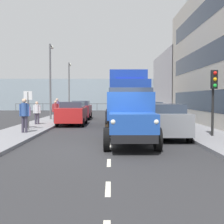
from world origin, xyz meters
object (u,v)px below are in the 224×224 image
at_px(car_red_oppositeside_0, 72,113).
at_px(pedestrian_couple_b, 26,113).
at_px(pedestrian_near_railing, 37,111).
at_px(pedestrian_with_bag, 57,107).
at_px(lamp_post_promenade, 51,75).
at_px(lamp_post_far, 69,83).
at_px(lorry_cargo_blue, 127,97).
at_px(pedestrian_by_lamp, 56,110).
at_px(car_teal_kerbside_1, 150,114).
at_px(car_grey_kerbside_near, 166,120).
at_px(pedestrian_strolling, 24,112).
at_px(street_sign, 28,103).
at_px(truck_vintage_blue, 130,118).
at_px(car_maroon_oppositeside_1, 81,110).
at_px(traffic_light_near, 214,88).

xyz_separation_m(car_red_oppositeside_0, pedestrian_couple_b, (2.40, 3.38, 0.18)).
distance_m(pedestrian_near_railing, pedestrian_with_bag, 4.47).
height_order(lamp_post_promenade, lamp_post_far, lamp_post_promenade).
height_order(lorry_cargo_blue, pedestrian_by_lamp, lorry_cargo_blue).
height_order(car_teal_kerbside_1, pedestrian_by_lamp, pedestrian_by_lamp).
distance_m(lorry_cargo_blue, car_grey_kerbside_near, 7.00).
bearing_deg(pedestrian_near_railing, lamp_post_promenade, -89.64).
bearing_deg(lorry_cargo_blue, lamp_post_promenade, -35.22).
xyz_separation_m(pedestrian_strolling, street_sign, (0.20, -1.46, 0.45)).
bearing_deg(pedestrian_couple_b, truck_vintage_blue, 135.97).
bearing_deg(pedestrian_couple_b, lorry_cargo_blue, -154.78).
bearing_deg(street_sign, car_maroon_oppositeside_1, -100.75).
height_order(pedestrian_strolling, traffic_light_near, traffic_light_near).
xyz_separation_m(car_grey_kerbside_near, pedestrian_strolling, (7.35, -1.25, 0.34)).
distance_m(truck_vintage_blue, pedestrian_by_lamp, 11.12).
relative_size(car_maroon_oppositeside_1, pedestrian_near_railing, 2.72).
height_order(pedestrian_strolling, street_sign, street_sign).
bearing_deg(pedestrian_strolling, pedestrian_by_lamp, -93.82).
bearing_deg(car_grey_kerbside_near, truck_vintage_blue, 48.33).
distance_m(car_maroon_oppositeside_1, lamp_post_promenade, 4.44).
bearing_deg(street_sign, pedestrian_strolling, 97.82).
distance_m(truck_vintage_blue, pedestrian_strolling, 6.41).
xyz_separation_m(pedestrian_strolling, pedestrian_with_bag, (-0.03, -9.42, -0.01)).
relative_size(pedestrian_near_railing, pedestrian_with_bag, 0.89).
bearing_deg(pedestrian_near_railing, lamp_post_far, -91.06).
bearing_deg(pedestrian_by_lamp, street_sign, 82.87).
bearing_deg(pedestrian_with_bag, car_maroon_oppositeside_1, -124.29).
distance_m(pedestrian_couple_b, pedestrian_by_lamp, 4.21).
relative_size(truck_vintage_blue, pedestrian_strolling, 3.09).
xyz_separation_m(car_teal_kerbside_1, street_sign, (7.55, 3.37, 0.79)).
bearing_deg(pedestrian_by_lamp, lamp_post_promenade, -73.11).
relative_size(traffic_light_near, lamp_post_promenade, 0.49).
relative_size(truck_vintage_blue, lamp_post_promenade, 0.87).
distance_m(lorry_cargo_blue, car_teal_kerbside_1, 2.05).
bearing_deg(lamp_post_far, pedestrian_couple_b, 89.04).
bearing_deg(car_maroon_oppositeside_1, pedestrian_strolling, 81.46).
relative_size(pedestrian_by_lamp, street_sign, 0.73).
height_order(car_red_oppositeside_0, car_maroon_oppositeside_1, same).
relative_size(car_maroon_oppositeside_1, lamp_post_far, 0.72).
relative_size(car_teal_kerbside_1, traffic_light_near, 1.30).
relative_size(truck_vintage_blue, car_red_oppositeside_0, 1.34).
height_order(car_grey_kerbside_near, pedestrian_couple_b, pedestrian_couple_b).
bearing_deg(pedestrian_by_lamp, pedestrian_couple_b, 75.76).
bearing_deg(lorry_cargo_blue, truck_vintage_blue, 87.69).
bearing_deg(street_sign, car_red_oppositeside_0, -114.57).
relative_size(car_grey_kerbside_near, pedestrian_strolling, 2.26).
distance_m(pedestrian_with_bag, street_sign, 7.98).
relative_size(car_grey_kerbside_near, street_sign, 1.83).
xyz_separation_m(car_grey_kerbside_near, traffic_light_near, (-2.28, 0.20, 1.58)).
relative_size(pedestrian_near_railing, lamp_post_far, 0.27).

